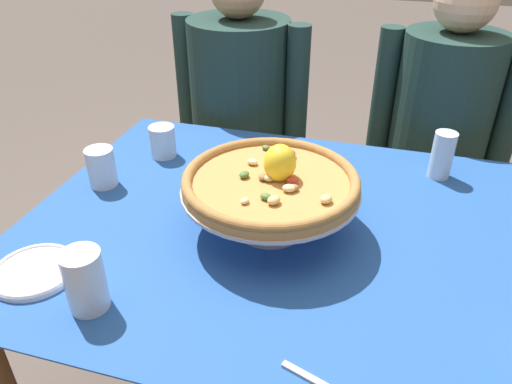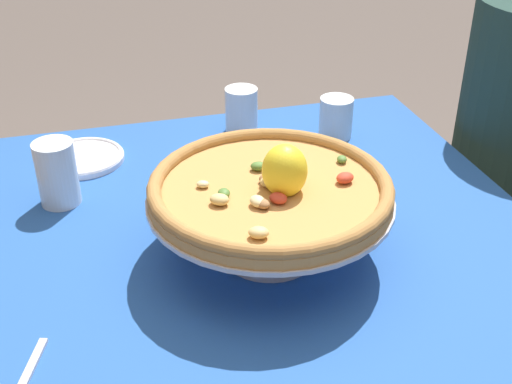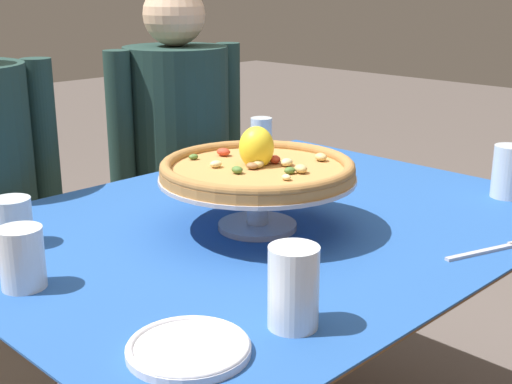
# 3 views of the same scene
# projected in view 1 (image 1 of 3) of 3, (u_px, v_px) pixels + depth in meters

# --- Properties ---
(dining_table) EXTENTS (1.30, 0.99, 0.72)m
(dining_table) POSITION_uv_depth(u_px,v_px,m) (291.00, 258.00, 1.23)
(dining_table) COLOR brown
(dining_table) RESTS_ON ground
(pizza_stand) EXTENTS (0.41, 0.41, 0.11)m
(pizza_stand) POSITION_uv_depth(u_px,v_px,m) (270.00, 198.00, 1.13)
(pizza_stand) COLOR #B7B7C1
(pizza_stand) RESTS_ON dining_table
(pizza) EXTENTS (0.40, 0.40, 0.10)m
(pizza) POSITION_uv_depth(u_px,v_px,m) (271.00, 180.00, 1.11)
(pizza) COLOR #BC8447
(pizza) RESTS_ON pizza_stand
(water_glass_back_right) EXTENTS (0.06, 0.06, 0.13)m
(water_glass_back_right) POSITION_uv_depth(u_px,v_px,m) (442.00, 158.00, 1.36)
(water_glass_back_right) COLOR silver
(water_glass_back_right) RESTS_ON dining_table
(water_glass_back_left) EXTENTS (0.08, 0.08, 0.09)m
(water_glass_back_left) POSITION_uv_depth(u_px,v_px,m) (163.00, 143.00, 1.47)
(water_glass_back_left) COLOR silver
(water_glass_back_left) RESTS_ON dining_table
(water_glass_front_left) EXTENTS (0.08, 0.08, 0.13)m
(water_glass_front_left) POSITION_uv_depth(u_px,v_px,m) (86.00, 284.00, 0.93)
(water_glass_front_left) COLOR white
(water_glass_front_left) RESTS_ON dining_table
(water_glass_side_left) EXTENTS (0.08, 0.08, 0.11)m
(water_glass_side_left) POSITION_uv_depth(u_px,v_px,m) (102.00, 170.00, 1.33)
(water_glass_side_left) COLOR white
(water_glass_side_left) RESTS_ON dining_table
(side_plate) EXTENTS (0.18, 0.18, 0.02)m
(side_plate) POSITION_uv_depth(u_px,v_px,m) (35.00, 271.00, 1.03)
(side_plate) COLOR white
(side_plate) RESTS_ON dining_table
(diner_left) EXTENTS (0.52, 0.40, 1.22)m
(diner_left) POSITION_uv_depth(u_px,v_px,m) (240.00, 131.00, 1.92)
(diner_left) COLOR gray
(diner_left) RESTS_ON ground
(diner_right) EXTENTS (0.49, 0.37, 1.22)m
(diner_right) POSITION_uv_depth(u_px,v_px,m) (433.00, 156.00, 1.78)
(diner_right) COLOR maroon
(diner_right) RESTS_ON ground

